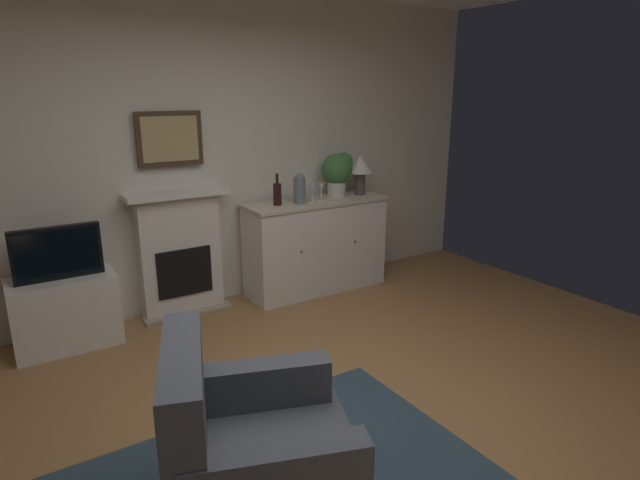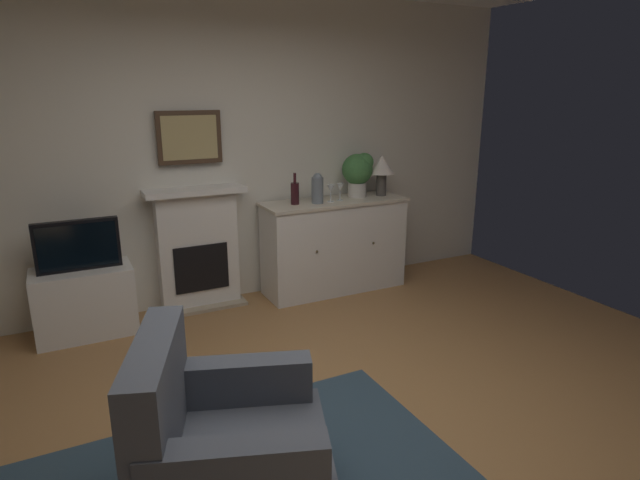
{
  "view_description": "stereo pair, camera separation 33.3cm",
  "coord_description": "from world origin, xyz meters",
  "px_view_note": "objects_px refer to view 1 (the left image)",
  "views": [
    {
      "loc": [
        -1.61,
        -2.09,
        1.91
      ],
      "look_at": [
        0.13,
        0.61,
        1.0
      ],
      "focal_mm": 29.56,
      "sensor_mm": 36.0,
      "label": 1
    },
    {
      "loc": [
        -1.32,
        -2.26,
        1.91
      ],
      "look_at": [
        0.13,
        0.61,
        1.0
      ],
      "focal_mm": 29.56,
      "sensor_mm": 36.0,
      "label": 2
    }
  ],
  "objects_px": {
    "tv_cabinet": "(65,312)",
    "potted_plant_small": "(338,170)",
    "framed_picture": "(170,139)",
    "wine_glass_center": "(321,188)",
    "vase_decorative": "(299,189)",
    "armchair": "(251,455)",
    "wine_bottle": "(277,194)",
    "sideboard_cabinet": "(316,245)",
    "wine_glass_left": "(312,189)",
    "table_lamp": "(360,167)",
    "fireplace_unit": "(180,253)",
    "tv_set": "(57,253)"
  },
  "relations": [
    {
      "from": "sideboard_cabinet",
      "to": "table_lamp",
      "type": "xyz_separation_m",
      "value": [
        0.53,
        0.0,
        0.73
      ]
    },
    {
      "from": "fireplace_unit",
      "to": "table_lamp",
      "type": "bearing_deg",
      "value": -5.57
    },
    {
      "from": "framed_picture",
      "to": "tv_cabinet",
      "type": "relative_size",
      "value": 0.73
    },
    {
      "from": "table_lamp",
      "to": "tv_set",
      "type": "relative_size",
      "value": 0.65
    },
    {
      "from": "vase_decorative",
      "to": "armchair",
      "type": "relative_size",
      "value": 0.28
    },
    {
      "from": "wine_bottle",
      "to": "vase_decorative",
      "type": "relative_size",
      "value": 1.03
    },
    {
      "from": "sideboard_cabinet",
      "to": "tv_cabinet",
      "type": "bearing_deg",
      "value": 179.62
    },
    {
      "from": "wine_glass_left",
      "to": "vase_decorative",
      "type": "height_order",
      "value": "vase_decorative"
    },
    {
      "from": "framed_picture",
      "to": "sideboard_cabinet",
      "type": "bearing_deg",
      "value": -9.77
    },
    {
      "from": "framed_picture",
      "to": "wine_bottle",
      "type": "height_order",
      "value": "framed_picture"
    },
    {
      "from": "sideboard_cabinet",
      "to": "vase_decorative",
      "type": "height_order",
      "value": "vase_decorative"
    },
    {
      "from": "sideboard_cabinet",
      "to": "potted_plant_small",
      "type": "relative_size",
      "value": 3.29
    },
    {
      "from": "sideboard_cabinet",
      "to": "table_lamp",
      "type": "relative_size",
      "value": 3.53
    },
    {
      "from": "sideboard_cabinet",
      "to": "tv_set",
      "type": "distance_m",
      "value": 2.29
    },
    {
      "from": "tv_set",
      "to": "armchair",
      "type": "xyz_separation_m",
      "value": [
        0.43,
        -2.37,
        -0.37
      ]
    },
    {
      "from": "vase_decorative",
      "to": "armchair",
      "type": "distance_m",
      "value": 2.92
    },
    {
      "from": "wine_glass_center",
      "to": "tv_cabinet",
      "type": "height_order",
      "value": "wine_glass_center"
    },
    {
      "from": "fireplace_unit",
      "to": "tv_set",
      "type": "relative_size",
      "value": 1.77
    },
    {
      "from": "tv_cabinet",
      "to": "potted_plant_small",
      "type": "xyz_separation_m",
      "value": [
        2.55,
        0.03,
        0.88
      ]
    },
    {
      "from": "table_lamp",
      "to": "tv_cabinet",
      "type": "xyz_separation_m",
      "value": [
        -2.79,
        0.02,
        -0.9
      ]
    },
    {
      "from": "wine_bottle",
      "to": "potted_plant_small",
      "type": "distance_m",
      "value": 0.72
    },
    {
      "from": "vase_decorative",
      "to": "potted_plant_small",
      "type": "height_order",
      "value": "potted_plant_small"
    },
    {
      "from": "sideboard_cabinet",
      "to": "potted_plant_small",
      "type": "height_order",
      "value": "potted_plant_small"
    },
    {
      "from": "fireplace_unit",
      "to": "potted_plant_small",
      "type": "distance_m",
      "value": 1.7
    },
    {
      "from": "wine_bottle",
      "to": "wine_glass_center",
      "type": "bearing_deg",
      "value": -3.8
    },
    {
      "from": "framed_picture",
      "to": "potted_plant_small",
      "type": "distance_m",
      "value": 1.63
    },
    {
      "from": "wine_bottle",
      "to": "wine_glass_left",
      "type": "distance_m",
      "value": 0.35
    },
    {
      "from": "fireplace_unit",
      "to": "sideboard_cabinet",
      "type": "xyz_separation_m",
      "value": [
        1.29,
        -0.18,
        -0.1
      ]
    },
    {
      "from": "wine_bottle",
      "to": "table_lamp",
      "type": "bearing_deg",
      "value": 0.27
    },
    {
      "from": "tv_set",
      "to": "wine_bottle",
      "type": "bearing_deg",
      "value": 0.11
    },
    {
      "from": "vase_decorative",
      "to": "potted_plant_small",
      "type": "relative_size",
      "value": 0.65
    },
    {
      "from": "wine_glass_left",
      "to": "wine_glass_center",
      "type": "relative_size",
      "value": 1.0
    },
    {
      "from": "table_lamp",
      "to": "wine_glass_center",
      "type": "xyz_separation_m",
      "value": [
        -0.48,
        -0.03,
        -0.16
      ]
    },
    {
      "from": "wine_glass_left",
      "to": "vase_decorative",
      "type": "xyz_separation_m",
      "value": [
        -0.14,
        0.0,
        0.02
      ]
    },
    {
      "from": "fireplace_unit",
      "to": "wine_bottle",
      "type": "height_order",
      "value": "wine_bottle"
    },
    {
      "from": "vase_decorative",
      "to": "tv_set",
      "type": "height_order",
      "value": "vase_decorative"
    },
    {
      "from": "framed_picture",
      "to": "wine_glass_center",
      "type": "distance_m",
      "value": 1.45
    },
    {
      "from": "sideboard_cabinet",
      "to": "tv_set",
      "type": "relative_size",
      "value": 2.28
    },
    {
      "from": "table_lamp",
      "to": "armchair",
      "type": "bearing_deg",
      "value": -134.81
    },
    {
      "from": "framed_picture",
      "to": "wine_glass_center",
      "type": "bearing_deg",
      "value": -10.93
    },
    {
      "from": "wine_bottle",
      "to": "vase_decorative",
      "type": "xyz_separation_m",
      "value": [
        0.21,
        -0.05,
        0.03
      ]
    },
    {
      "from": "tv_cabinet",
      "to": "potted_plant_small",
      "type": "distance_m",
      "value": 2.7
    },
    {
      "from": "table_lamp",
      "to": "wine_bottle",
      "type": "relative_size",
      "value": 1.38
    },
    {
      "from": "tv_set",
      "to": "potted_plant_small",
      "type": "relative_size",
      "value": 1.44
    },
    {
      "from": "tv_cabinet",
      "to": "wine_bottle",
      "type": "bearing_deg",
      "value": -0.6
    },
    {
      "from": "wine_glass_center",
      "to": "armchair",
      "type": "relative_size",
      "value": 0.16
    },
    {
      "from": "wine_glass_center",
      "to": "armchair",
      "type": "bearing_deg",
      "value": -128.7
    },
    {
      "from": "framed_picture",
      "to": "sideboard_cabinet",
      "type": "xyz_separation_m",
      "value": [
        1.29,
        -0.22,
        -1.07
      ]
    },
    {
      "from": "vase_decorative",
      "to": "table_lamp",
      "type": "bearing_deg",
      "value": 3.9
    },
    {
      "from": "tv_cabinet",
      "to": "vase_decorative",
      "type": "bearing_deg",
      "value": -1.81
    }
  ]
}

